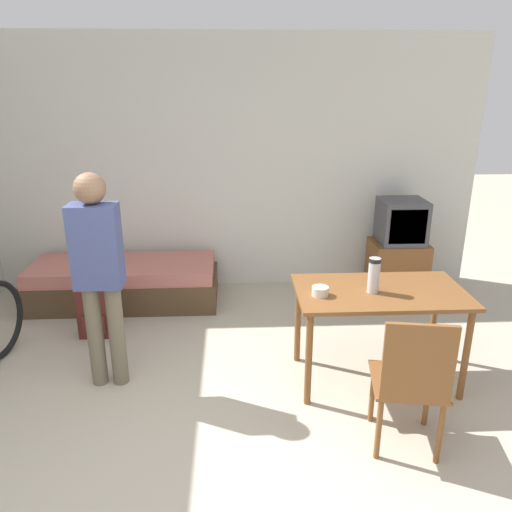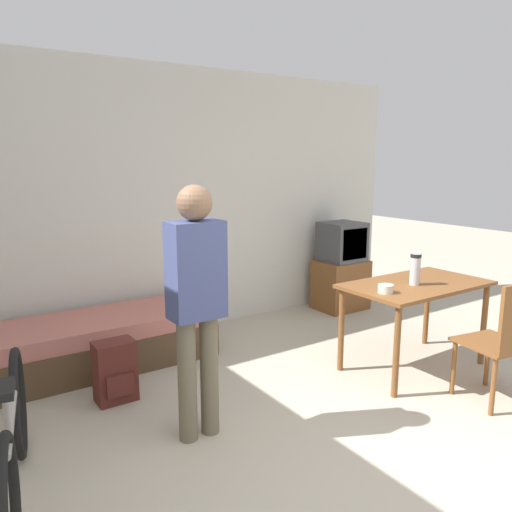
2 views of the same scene
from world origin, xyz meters
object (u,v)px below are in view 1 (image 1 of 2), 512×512
(wooden_chair, at_px, (412,379))
(backpack, at_px, (95,312))
(daybed, at_px, (124,283))
(dining_table, at_px, (379,302))
(person_standing, at_px, (99,268))
(mate_bowl, at_px, (320,291))
(tv, at_px, (398,251))
(thermos_flask, at_px, (374,274))

(wooden_chair, height_order, backpack, wooden_chair)
(daybed, bearing_deg, wooden_chair, -47.02)
(dining_table, height_order, wooden_chair, wooden_chair)
(dining_table, relative_size, person_standing, 0.76)
(mate_bowl, distance_m, backpack, 2.17)
(dining_table, bearing_deg, wooden_chair, -91.80)
(wooden_chair, distance_m, person_standing, 2.25)
(tv, distance_m, person_standing, 3.21)
(tv, xyz_separation_m, thermos_flask, (-0.76, -1.67, 0.41))
(tv, height_order, mate_bowl, tv)
(tv, bearing_deg, wooden_chair, -106.20)
(person_standing, bearing_deg, mate_bowl, -4.39)
(thermos_flask, relative_size, backpack, 0.57)
(person_standing, bearing_deg, daybed, 96.76)
(tv, height_order, wooden_chair, tv)
(daybed, relative_size, person_standing, 1.18)
(daybed, relative_size, backpack, 4.14)
(wooden_chair, xyz_separation_m, person_standing, (-2.03, 0.87, 0.42))
(mate_bowl, bearing_deg, thermos_flask, 5.95)
(tv, distance_m, thermos_flask, 1.88)
(daybed, distance_m, person_standing, 1.68)
(wooden_chair, distance_m, thermos_flask, 0.88)
(wooden_chair, xyz_separation_m, mate_bowl, (-0.44, 0.75, 0.26))
(tv, distance_m, wooden_chair, 2.56)
(tv, height_order, thermos_flask, tv)
(thermos_flask, bearing_deg, backpack, 159.32)
(dining_table, xyz_separation_m, wooden_chair, (-0.03, -0.82, -0.13))
(person_standing, distance_m, backpack, 1.11)
(wooden_chair, relative_size, mate_bowl, 7.86)
(mate_bowl, bearing_deg, dining_table, 9.04)
(dining_table, distance_m, backpack, 2.53)
(person_standing, xyz_separation_m, thermos_flask, (1.99, -0.08, -0.05))
(tv, relative_size, person_standing, 0.64)
(tv, bearing_deg, backpack, -165.20)
(wooden_chair, bearing_deg, backpack, 144.61)
(dining_table, height_order, person_standing, person_standing)
(wooden_chair, xyz_separation_m, backpack, (-2.33, 1.65, -0.30))
(tv, distance_m, mate_bowl, 2.08)
(tv, height_order, backpack, tv)
(tv, xyz_separation_m, dining_table, (-0.69, -1.63, 0.17))
(wooden_chair, xyz_separation_m, thermos_flask, (-0.04, 0.79, 0.37))
(tv, xyz_separation_m, backpack, (-3.04, -0.80, -0.26))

